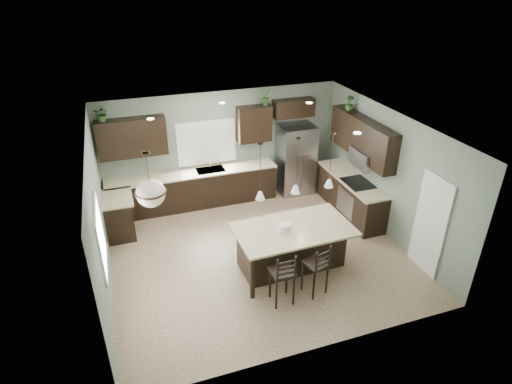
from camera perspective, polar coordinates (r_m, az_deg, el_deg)
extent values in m
plane|color=#9E8466|center=(9.23, 0.22, -8.08)|extent=(6.00, 6.00, 0.00)
cube|color=white|center=(8.90, 22.19, -4.07)|extent=(0.04, 0.82, 2.04)
cube|color=white|center=(10.72, -6.63, 6.57)|extent=(1.35, 0.02, 1.00)
cube|color=white|center=(7.37, -20.17, -5.74)|extent=(0.02, 1.10, 1.00)
cube|color=black|center=(10.07, -17.78, -3.16)|extent=(0.60, 0.90, 0.90)
cube|color=beige|center=(9.85, -18.06, -0.80)|extent=(0.66, 0.96, 0.04)
cube|color=black|center=(10.84, -8.29, 0.32)|extent=(4.20, 0.60, 0.90)
cube|color=beige|center=(10.62, -8.44, 2.51)|extent=(4.20, 0.66, 0.04)
cube|color=gray|center=(10.69, -6.08, 2.94)|extent=(0.70, 0.45, 0.01)
cylinder|color=silver|center=(10.60, -6.08, 3.58)|extent=(0.02, 0.02, 0.28)
cube|color=black|center=(10.24, -16.19, 6.98)|extent=(1.55, 0.34, 0.90)
cube|color=black|center=(10.74, -0.24, 9.07)|extent=(0.85, 0.34, 0.90)
cube|color=black|center=(11.01, 5.04, 11.08)|extent=(1.05, 0.34, 0.45)
cube|color=black|center=(10.68, 12.47, -0.54)|extent=(0.60, 2.35, 0.90)
cube|color=beige|center=(10.46, 12.63, 1.71)|extent=(0.66, 2.35, 0.04)
cube|color=black|center=(10.24, 13.41, 1.19)|extent=(0.58, 0.75, 0.02)
cube|color=gray|center=(10.33, 11.77, -1.49)|extent=(0.01, 0.72, 0.60)
cube|color=black|center=(10.14, 13.97, 7.05)|extent=(0.34, 2.35, 0.90)
cube|color=gray|center=(10.05, 14.28, 4.35)|extent=(0.40, 0.75, 0.40)
cube|color=#929199|center=(11.30, 5.30, 4.36)|extent=(0.90, 0.74, 1.85)
cube|color=black|center=(8.60, 4.91, -7.43)|extent=(2.31, 1.36, 0.92)
cylinder|color=white|center=(8.23, 3.79, -4.70)|extent=(0.24, 0.24, 0.14)
cube|color=black|center=(7.73, 3.49, -11.25)|extent=(0.41, 0.41, 1.10)
cube|color=black|center=(8.00, 7.93, -10.07)|extent=(0.49, 0.49, 1.08)
imported|color=#23481F|center=(10.01, -19.87, 9.79)|extent=(0.39, 0.36, 0.36)
imported|color=#2A5B27|center=(10.61, 1.35, 12.56)|extent=(0.29, 0.26, 0.42)
imported|color=#274A20|center=(10.44, 12.40, 11.47)|extent=(0.22, 0.22, 0.36)
plane|color=slate|center=(10.87, -4.54, 6.13)|extent=(6.00, 0.00, 6.00)
plane|color=slate|center=(6.38, 8.52, -11.59)|extent=(6.00, 0.00, 6.00)
plane|color=slate|center=(8.14, -20.19, -3.64)|extent=(0.00, 5.50, 5.50)
plane|color=slate|center=(9.78, 17.10, 2.32)|extent=(0.00, 5.50, 5.50)
plane|color=white|center=(7.91, 0.26, 8.55)|extent=(6.00, 6.00, 0.00)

